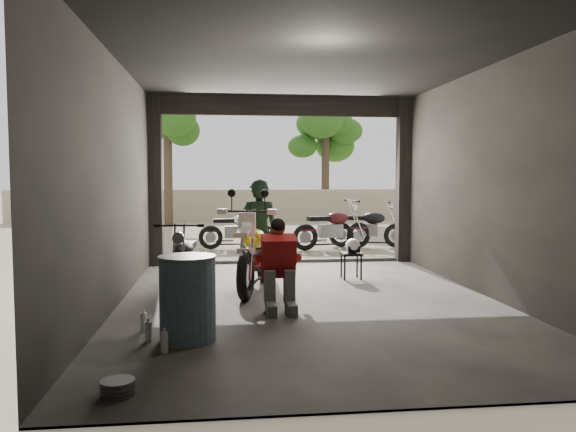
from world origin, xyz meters
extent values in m
plane|color=#7A6D56|center=(0.00, 0.00, 0.00)|extent=(80.00, 80.00, 0.00)
cube|color=#2D2B28|center=(0.00, 0.00, 0.01)|extent=(5.00, 7.00, 0.02)
plane|color=black|center=(0.00, 0.00, 3.20)|extent=(7.00, 7.00, 0.00)
cube|color=black|center=(0.00, -3.50, 1.60)|extent=(5.00, 0.02, 3.20)
cube|color=black|center=(-2.50, 0.00, 1.60)|extent=(0.02, 7.00, 3.20)
cube|color=black|center=(2.50, 0.00, 1.60)|extent=(0.02, 7.00, 3.20)
cube|color=black|center=(-2.38, 3.38, 1.60)|extent=(0.24, 0.24, 3.20)
cube|color=black|center=(2.38, 3.38, 1.60)|extent=(0.24, 0.24, 3.20)
cube|color=black|center=(0.00, 3.42, 3.02)|extent=(5.00, 0.16, 0.36)
cube|color=#2D2B28|center=(0.00, 3.50, 0.04)|extent=(5.00, 0.25, 0.08)
cube|color=gray|center=(0.00, 14.00, 0.60)|extent=(18.00, 0.30, 1.20)
cylinder|color=#382B1E|center=(-3.00, 12.50, 1.79)|extent=(0.30, 0.30, 3.58)
ellipsoid|color=#1E4C14|center=(-3.00, 12.50, 4.03)|extent=(2.20, 2.20, 3.14)
cylinder|color=#382B1E|center=(2.80, 14.00, 1.60)|extent=(0.30, 0.30, 3.20)
ellipsoid|color=#1E4C14|center=(2.80, 14.00, 3.60)|extent=(2.20, 2.20, 2.80)
imported|color=black|center=(-0.60, 1.21, 0.82)|extent=(0.63, 0.45, 1.64)
cube|color=black|center=(0.93, 1.58, 0.43)|extent=(0.32, 0.32, 0.04)
cylinder|color=black|center=(0.79, 1.45, 0.21)|extent=(0.03, 0.03, 0.43)
cylinder|color=black|center=(1.06, 1.45, 0.21)|extent=(0.03, 0.03, 0.43)
cylinder|color=black|center=(0.79, 1.72, 0.21)|extent=(0.03, 0.03, 0.43)
cylinder|color=black|center=(1.06, 1.72, 0.21)|extent=(0.03, 0.03, 0.43)
ellipsoid|color=white|center=(0.95, 1.58, 0.56)|extent=(0.27, 0.28, 0.23)
cylinder|color=#436071|center=(-1.50, -1.61, 0.44)|extent=(0.72, 0.72, 0.88)
cylinder|color=black|center=(3.46, 2.51, 1.01)|extent=(0.08, 0.08, 2.02)
cylinder|color=white|center=(3.46, 2.49, 1.83)|extent=(0.73, 0.03, 0.73)
camera|label=1|loc=(-1.15, -7.28, 1.68)|focal=35.00mm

